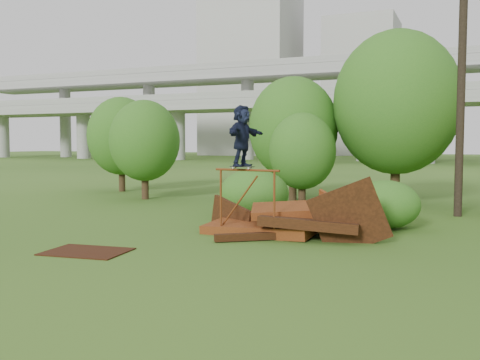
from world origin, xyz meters
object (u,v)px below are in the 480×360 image
at_px(scrap_pile, 287,222).
at_px(utility_pole, 462,73).
at_px(skater, 242,136).
at_px(flat_plate, 87,252).

distance_m(scrap_pile, utility_pole, 8.87).
relative_size(scrap_pile, utility_pole, 0.58).
xyz_separation_m(scrap_pile, skater, (-1.04, -0.79, 2.43)).
bearing_deg(flat_plate, scrap_pile, 48.70).
distance_m(flat_plate, utility_pole, 14.02).
relative_size(flat_plate, utility_pole, 0.19).
distance_m(skater, flat_plate, 5.12).
xyz_separation_m(scrap_pile, flat_plate, (-3.66, -4.17, -0.37)).
height_order(scrap_pile, utility_pole, utility_pole).
distance_m(scrap_pile, flat_plate, 5.57).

